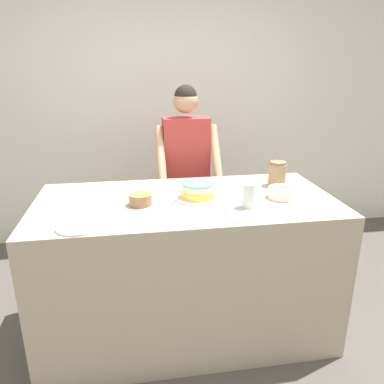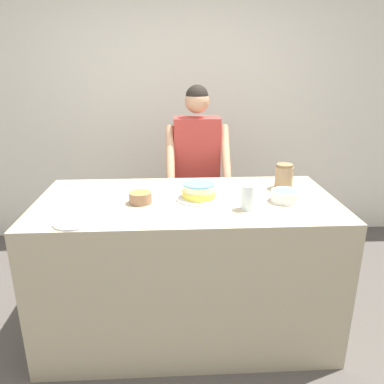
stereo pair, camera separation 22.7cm
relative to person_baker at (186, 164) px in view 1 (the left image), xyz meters
The scene contains 10 objects.
ground_plane 1.57m from the person_baker, 95.38° to the right, with size 14.00×14.00×0.00m, color #4C4742.
wall_back 0.89m from the person_baker, 98.04° to the left, with size 10.00×0.05×2.60m.
counter 0.93m from the person_baker, 98.48° to the right, with size 1.86×0.90×0.95m.
person_baker is the anchor object (origin of this frame).
cake 0.77m from the person_baker, 92.93° to the right, with size 0.29×0.29×0.10m.
frosting_bowl_orange 0.92m from the person_baker, 115.66° to the right, with size 0.14×0.14×0.14m.
frosting_bowl_blue 0.98m from the person_baker, 60.12° to the right, with size 0.18×0.18×0.07m.
drinking_glass 0.99m from the person_baker, 76.68° to the right, with size 0.08×0.08×0.14m.
ceramic_plate 1.33m from the person_baker, 123.14° to the right, with size 0.23×0.23×0.01m.
stoneware_jar 0.81m from the person_baker, 47.31° to the right, with size 0.12×0.12×0.17m.
Camera 1 is at (-0.31, -1.71, 1.75)m, focal length 35.00 mm.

